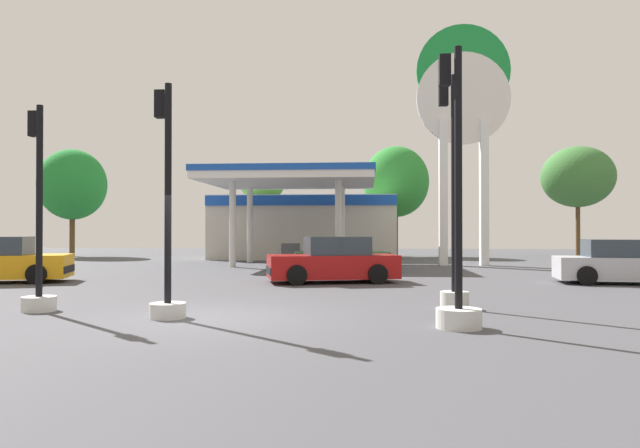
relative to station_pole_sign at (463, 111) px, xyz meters
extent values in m
plane|color=#47474C|center=(-8.15, -18.38, -7.85)|extent=(90.00, 90.00, 0.00)
cube|color=beige|center=(-8.82, 7.00, -5.90)|extent=(11.29, 6.30, 3.89)
cube|color=#194CB2|center=(-8.82, 3.81, -4.31)|extent=(11.29, 0.12, 0.60)
cube|color=white|center=(-8.82, -0.24, -3.51)|extent=(8.54, 7.58, 0.35)
cube|color=#194CB2|center=(-8.82, -0.24, -3.18)|extent=(8.64, 7.68, 0.30)
cylinder|color=silver|center=(-11.38, -2.32, -5.77)|extent=(0.32, 0.32, 4.17)
cylinder|color=silver|center=(-6.25, -2.32, -5.77)|extent=(0.32, 0.32, 4.17)
cylinder|color=silver|center=(-11.38, 1.85, -5.77)|extent=(0.32, 0.32, 4.17)
cylinder|color=silver|center=(-6.25, 1.85, -5.77)|extent=(0.32, 0.32, 4.17)
cube|color=#4C4C51|center=(-8.82, -0.24, -7.30)|extent=(0.90, 0.60, 1.10)
cube|color=white|center=(-1.02, -0.01, -4.13)|extent=(0.40, 0.56, 7.44)
cube|color=white|center=(1.02, -0.01, -4.13)|extent=(0.40, 0.56, 7.44)
cylinder|color=white|center=(0.00, -0.01, 0.66)|extent=(4.72, 0.22, 4.72)
cylinder|color=#198C38|center=(0.00, 0.01, 2.07)|extent=(4.72, 0.22, 4.72)
cube|color=white|center=(0.00, 0.05, 1.36)|extent=(4.34, 0.08, 0.85)
cylinder|color=black|center=(2.42, -8.89, -7.53)|extent=(0.65, 0.29, 0.63)
cylinder|color=black|center=(2.21, -10.57, -7.53)|extent=(0.65, 0.29, 0.63)
cube|color=#B2B2BA|center=(3.58, -9.89, -7.33)|extent=(4.31, 2.23, 0.75)
cube|color=#2D3842|center=(3.44, -9.87, -6.68)|extent=(2.14, 1.77, 0.63)
cylinder|color=black|center=(-16.30, -9.90, -7.52)|extent=(0.70, 0.41, 0.66)
cylinder|color=black|center=(-15.79, -11.61, -7.52)|extent=(0.70, 0.41, 0.66)
cube|color=orange|center=(-17.34, -11.15, -7.30)|extent=(4.70, 3.00, 0.79)
cube|color=black|center=(-15.29, -10.53, -7.41)|extent=(0.62, 1.70, 0.25)
cylinder|color=black|center=(-7.16, -11.36, -7.52)|extent=(0.70, 0.39, 0.66)
cylinder|color=black|center=(-7.61, -9.63, -7.52)|extent=(0.70, 0.39, 0.66)
cylinder|color=black|center=(-4.54, -10.68, -7.52)|extent=(0.70, 0.39, 0.66)
cylinder|color=black|center=(-4.99, -8.95, -7.52)|extent=(0.70, 0.39, 0.66)
cube|color=#A51111|center=(-6.08, -10.16, -7.30)|extent=(4.67, 2.86, 0.79)
cube|color=#2D3842|center=(-5.92, -10.12, -6.62)|extent=(2.41, 2.09, 0.66)
cube|color=black|center=(-8.14, -10.69, -7.41)|extent=(0.56, 1.71, 0.25)
cylinder|color=black|center=(-4.90, -4.17, -7.55)|extent=(0.63, 0.30, 0.60)
cylinder|color=black|center=(-4.65, -5.78, -7.55)|extent=(0.63, 0.30, 0.60)
cylinder|color=black|center=(-7.33, -4.56, -7.55)|extent=(0.63, 0.30, 0.60)
cylinder|color=black|center=(-7.07, -6.16, -7.55)|extent=(0.63, 0.30, 0.60)
cube|color=#1E5928|center=(-5.99, -5.17, -7.35)|extent=(4.18, 2.26, 0.72)
cube|color=#2D3842|center=(-6.13, -5.19, -6.73)|extent=(2.10, 1.75, 0.60)
cube|color=black|center=(-4.07, -4.86, -7.45)|extent=(0.36, 1.58, 0.23)
cylinder|color=silver|center=(-3.23, -19.27, -7.67)|extent=(0.83, 0.83, 0.36)
cylinder|color=black|center=(-3.23, -19.27, -5.09)|extent=(0.14, 0.14, 4.79)
cube|color=black|center=(-3.45, -19.11, -3.08)|extent=(0.21, 0.20, 0.57)
sphere|color=red|center=(-3.45, -18.99, -2.90)|extent=(0.15, 0.15, 0.15)
sphere|color=#D89E0C|center=(-3.45, -18.99, -3.08)|extent=(0.15, 0.15, 0.15)
sphere|color=green|center=(-3.45, -18.99, -3.26)|extent=(0.15, 0.15, 0.15)
cylinder|color=silver|center=(-12.11, -17.76, -7.69)|extent=(0.73, 0.73, 0.33)
cylinder|color=black|center=(-12.11, -17.76, -5.41)|extent=(0.14, 0.14, 4.23)
cube|color=black|center=(-12.33, -17.60, -3.68)|extent=(0.21, 0.20, 0.57)
sphere|color=red|center=(-12.33, -17.47, -3.50)|extent=(0.15, 0.15, 0.15)
sphere|color=#D89E0C|center=(-12.33, -17.47, -3.68)|extent=(0.15, 0.15, 0.15)
sphere|color=green|center=(-12.33, -17.47, -3.86)|extent=(0.15, 0.15, 0.15)
cylinder|color=silver|center=(-8.93, -18.52, -7.69)|extent=(0.73, 0.73, 0.31)
cylinder|color=black|center=(-8.93, -18.52, -5.30)|extent=(0.14, 0.14, 4.47)
cube|color=black|center=(-9.15, -18.36, -3.45)|extent=(0.21, 0.20, 0.57)
sphere|color=red|center=(-9.15, -18.24, -3.27)|extent=(0.15, 0.15, 0.15)
sphere|color=#D89E0C|center=(-9.15, -18.24, -3.45)|extent=(0.15, 0.15, 0.15)
sphere|color=green|center=(-9.15, -18.24, -3.63)|extent=(0.15, 0.15, 0.15)
cylinder|color=silver|center=(-2.91, -16.61, -7.65)|extent=(0.65, 0.65, 0.39)
cylinder|color=black|center=(-2.91, -16.61, -4.98)|extent=(0.14, 0.14, 4.95)
cube|color=black|center=(-3.13, -16.45, -2.89)|extent=(0.21, 0.20, 0.57)
sphere|color=red|center=(-3.13, -16.32, -2.71)|extent=(0.15, 0.15, 0.15)
sphere|color=#D89E0C|center=(-3.13, -16.32, -2.89)|extent=(0.15, 0.15, 0.15)
sphere|color=green|center=(-3.13, -16.32, -3.07)|extent=(0.15, 0.15, 0.15)
cylinder|color=brown|center=(-25.06, 8.40, -6.24)|extent=(0.35, 0.35, 3.22)
ellipsoid|color=#228231|center=(-25.06, 8.40, -2.92)|extent=(4.55, 4.55, 4.84)
cylinder|color=brown|center=(-12.05, 9.48, -5.91)|extent=(0.29, 0.29, 3.87)
ellipsoid|color=#468739|center=(-12.05, 9.48, -2.81)|extent=(3.11, 3.11, 2.50)
cylinder|color=brown|center=(-2.89, 10.47, -6.12)|extent=(0.26, 0.26, 3.45)
ellipsoid|color=#2D8832|center=(-2.89, 10.47, -2.70)|extent=(4.52, 4.52, 4.90)
cylinder|color=brown|center=(9.21, 10.25, -6.05)|extent=(0.29, 0.29, 3.59)
ellipsoid|color=#3C7336|center=(9.21, 10.25, -2.48)|extent=(4.74, 4.74, 4.10)
camera|label=1|loc=(-4.89, -30.08, -6.06)|focal=32.76mm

